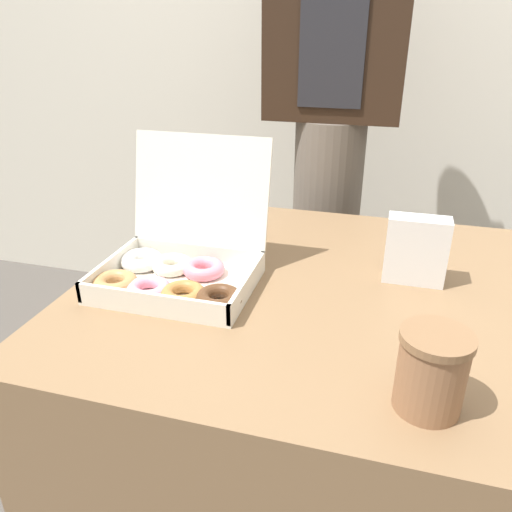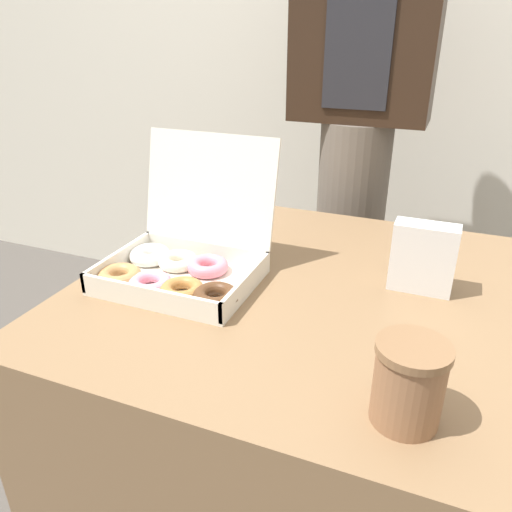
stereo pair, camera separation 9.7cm
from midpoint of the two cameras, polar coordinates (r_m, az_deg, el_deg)
table at (r=1.24m, az=8.05°, el=-18.02°), size 0.94×0.87×0.71m
donut_box at (r=1.04m, az=-6.10°, el=-0.61°), size 0.33×0.30×0.28m
coffee_cup at (r=0.72m, az=20.89°, el=-13.53°), size 0.10×0.10×0.12m
napkin_holder at (r=1.05m, az=21.09°, el=-0.24°), size 0.12×0.05×0.14m
person_customer at (r=1.61m, az=13.48°, el=15.81°), size 0.41×0.22×1.75m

